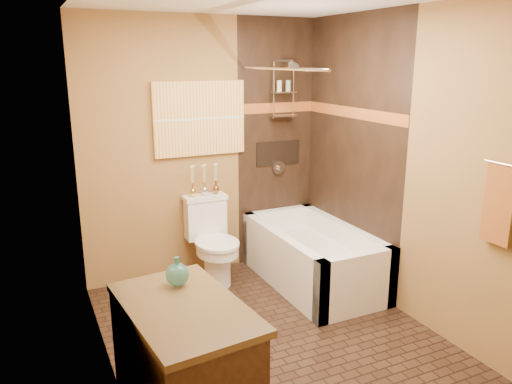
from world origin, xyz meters
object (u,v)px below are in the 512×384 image
bathtub (313,261)px  toilet (212,240)px  sunset_painting (200,119)px  vanity (185,373)px

bathtub → toilet: bearing=151.8°
sunset_painting → bathtub: bearing=-40.4°
toilet → bathtub: bearing=-26.9°
bathtub → vanity: vanity is taller
sunset_painting → vanity: (-0.87, -2.18, -1.13)m
sunset_painting → toilet: (0.00, -0.27, -1.14)m
toilet → vanity: vanity is taller
toilet → sunset_painting: bearing=91.3°
vanity → toilet: bearing=59.9°
sunset_painting → vanity: 2.61m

